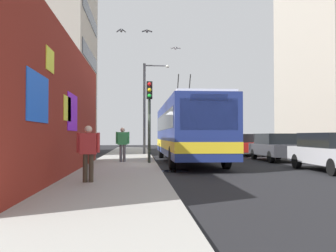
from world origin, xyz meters
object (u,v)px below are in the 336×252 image
object	(u,v)px
parked_car_red	(246,144)
parked_car_black	(227,143)
pedestrian_near_wall	(88,149)
city_bus	(187,129)
traffic_light	(149,108)
parked_car_dark_gray	(275,146)
parked_car_silver	(332,151)
pedestrian_midblock	(123,141)
street_lamp	(147,102)

from	to	relation	value
parked_car_red	parked_car_black	distance (m)	5.78
parked_car_black	pedestrian_near_wall	size ratio (longest dim) A/B	2.83
city_bus	traffic_light	xyz separation A→B (m)	(-2.27, 2.15, 0.99)
city_bus	parked_car_dark_gray	world-z (taller)	city_bus
city_bus	parked_car_silver	xyz separation A→B (m)	(-5.61, -5.20, -0.99)
parked_car_silver	parked_car_dark_gray	distance (m)	6.41
parked_car_dark_gray	pedestrian_near_wall	xyz separation A→B (m)	(-10.29, 9.28, 0.25)
parked_car_red	parked_car_black	world-z (taller)	same
pedestrian_near_wall	pedestrian_midblock	bearing A→B (deg)	-4.28
pedestrian_near_wall	street_lamp	size ratio (longest dim) A/B	0.24
parked_car_silver	pedestrian_midblock	distance (m)	9.70
parked_car_silver	parked_car_red	world-z (taller)	same
parked_car_silver	pedestrian_near_wall	world-z (taller)	pedestrian_near_wall
parked_car_red	pedestrian_midblock	distance (m)	11.66
parked_car_red	street_lamp	bearing A→B (deg)	88.30
parked_car_red	pedestrian_near_wall	size ratio (longest dim) A/B	2.63
traffic_light	street_lamp	bearing A→B (deg)	-0.74
city_bus	parked_car_red	size ratio (longest dim) A/B	2.99
parked_car_black	pedestrian_midblock	distance (m)	16.10
parked_car_dark_gray	traffic_light	xyz separation A→B (m)	(-3.07, 7.35, 1.98)
city_bus	parked_car_silver	distance (m)	7.71
parked_car_silver	street_lamp	size ratio (longest dim) A/B	0.72
parked_car_dark_gray	parked_car_red	distance (m)	5.70
pedestrian_midblock	parked_car_silver	bearing A→B (deg)	-116.51
parked_car_dark_gray	street_lamp	xyz separation A→B (m)	(5.91, 7.23, 3.10)
city_bus	pedestrian_midblock	world-z (taller)	city_bus
street_lamp	parked_car_red	bearing A→B (deg)	-91.70
parked_car_black	pedestrian_midblock	bearing A→B (deg)	147.41
city_bus	parked_car_dark_gray	xyz separation A→B (m)	(0.80, -5.20, -0.99)
parked_car_dark_gray	parked_car_black	bearing A→B (deg)	-0.00
parked_car_dark_gray	pedestrian_midblock	xyz separation A→B (m)	(-2.09, 8.67, 0.33)
pedestrian_midblock	street_lamp	world-z (taller)	street_lamp
parked_car_red	street_lamp	world-z (taller)	street_lamp
city_bus	parked_car_red	world-z (taller)	city_bus
traffic_light	street_lamp	world-z (taller)	street_lamp
city_bus	parked_car_red	distance (m)	8.38
parked_car_dark_gray	street_lamp	size ratio (longest dim) A/B	0.68
city_bus	pedestrian_midblock	size ratio (longest dim) A/B	7.32
city_bus	parked_car_silver	size ratio (longest dim) A/B	2.67
parked_car_black	pedestrian_midblock	world-z (taller)	pedestrian_midblock
parked_car_red	street_lamp	size ratio (longest dim) A/B	0.64
parked_car_silver	pedestrian_midblock	bearing A→B (deg)	63.49
parked_car_red	traffic_light	xyz separation A→B (m)	(-8.77, 7.35, 1.98)
parked_car_black	traffic_light	distance (m)	16.42
pedestrian_near_wall	parked_car_red	bearing A→B (deg)	-30.14
parked_car_silver	street_lamp	xyz separation A→B (m)	(12.32, 7.23, 3.10)
city_bus	traffic_light	size ratio (longest dim) A/B	3.19
parked_car_silver	parked_car_black	distance (m)	17.89
parked_car_dark_gray	pedestrian_midblock	bearing A→B (deg)	103.53
city_bus	street_lamp	distance (m)	7.32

